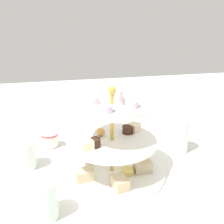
% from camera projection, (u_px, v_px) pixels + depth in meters
% --- Properties ---
extents(ground_plane, '(2.40, 2.40, 0.00)m').
position_uv_depth(ground_plane, '(112.00, 173.00, 0.78)').
color(ground_plane, silver).
extents(tiered_serving_stand, '(0.30, 0.30, 0.25)m').
position_uv_depth(tiered_serving_stand, '(112.00, 148.00, 0.75)').
color(tiered_serving_stand, white).
rests_on(tiered_serving_stand, ground_plane).
extents(water_glass_tall_right, '(0.07, 0.07, 0.11)m').
position_uv_depth(water_glass_tall_right, '(178.00, 135.00, 0.89)').
color(water_glass_tall_right, silver).
rests_on(water_glass_tall_right, ground_plane).
extents(water_glass_short_left, '(0.06, 0.06, 0.08)m').
position_uv_depth(water_glass_short_left, '(25.00, 156.00, 0.79)').
color(water_glass_short_left, silver).
rests_on(water_glass_short_left, ground_plane).
extents(teacup_with_saucer, '(0.09, 0.09, 0.05)m').
position_uv_depth(teacup_with_saucer, '(50.00, 140.00, 0.92)').
color(teacup_with_saucer, white).
rests_on(teacup_with_saucer, ground_plane).
extents(butter_knife_right, '(0.17, 0.03, 0.00)m').
position_uv_depth(butter_knife_right, '(104.00, 130.00, 1.06)').
color(butter_knife_right, silver).
rests_on(butter_knife_right, ground_plane).
extents(water_glass_mid_back, '(0.06, 0.06, 0.09)m').
position_uv_depth(water_glass_mid_back, '(45.00, 200.00, 0.60)').
color(water_glass_mid_back, silver).
rests_on(water_glass_mid_back, ground_plane).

